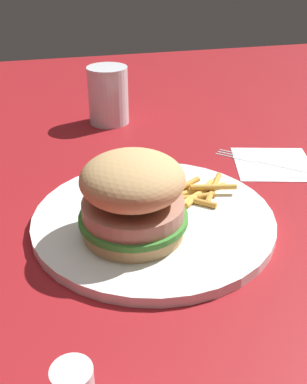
{
  "coord_description": "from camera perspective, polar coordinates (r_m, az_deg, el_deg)",
  "views": [
    {
      "loc": [
        0.46,
        -0.08,
        0.3
      ],
      "look_at": [
        0.03,
        0.03,
        0.04
      ],
      "focal_mm": 43.17,
      "sensor_mm": 36.0,
      "label": 1
    }
  ],
  "objects": [
    {
      "name": "drink_glass",
      "position": [
        0.81,
        -5.6,
        11.48
      ],
      "size": [
        0.07,
        0.07,
        0.1
      ],
      "color": "silver",
      "rests_on": "ground_plane"
    },
    {
      "name": "fries_pile",
      "position": [
        0.57,
        5.23,
        -0.03
      ],
      "size": [
        0.08,
        0.1,
        0.01
      ],
      "color": "#E5B251",
      "rests_on": "plate"
    },
    {
      "name": "plate",
      "position": [
        0.53,
        0.0,
        -3.38
      ],
      "size": [
        0.28,
        0.28,
        0.01
      ],
      "primitive_type": "cylinder",
      "color": "white",
      "rests_on": "ground_plane"
    },
    {
      "name": "ground_plane",
      "position": [
        0.55,
        -3.69,
        -2.74
      ],
      "size": [
        1.6,
        1.6,
        0.0
      ],
      "primitive_type": "plane",
      "color": "maroon"
    },
    {
      "name": "sandwich",
      "position": [
        0.47,
        -2.99,
        -0.59
      ],
      "size": [
        0.12,
        0.12,
        0.09
      ],
      "color": "tan",
      "rests_on": "plate"
    },
    {
      "name": "napkin",
      "position": [
        0.69,
        14.6,
        3.42
      ],
      "size": [
        0.14,
        0.14,
        0.0
      ],
      "primitive_type": "cube",
      "rotation": [
        0.0,
        0.0,
        -0.27
      ],
      "color": "white",
      "rests_on": "ground_plane"
    },
    {
      "name": "fork",
      "position": [
        0.69,
        14.5,
        3.64
      ],
      "size": [
        0.13,
        0.14,
        0.0
      ],
      "color": "silver",
      "rests_on": "napkin"
    }
  ]
}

